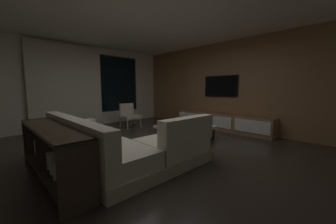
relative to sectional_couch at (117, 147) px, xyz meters
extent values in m
plane|color=#332B26|center=(0.91, 0.14, -0.29)|extent=(9.20, 9.20, 0.00)
cube|color=silver|center=(0.91, 3.80, 1.06)|extent=(6.60, 0.12, 2.70)
cube|color=black|center=(2.21, 3.73, 1.16)|extent=(1.52, 0.02, 2.02)
cube|color=black|center=(2.21, 3.72, 1.16)|extent=(1.40, 0.03, 1.90)
cube|color=beige|center=(0.36, 3.62, 1.01)|extent=(2.10, 0.12, 2.60)
cube|color=#8E6642|center=(3.97, 0.14, 1.06)|extent=(0.12, 7.80, 2.70)
plane|color=silver|center=(0.91, 0.14, 2.41)|extent=(8.20, 8.20, 0.00)
cube|color=#B1A997|center=(-0.24, 0.23, -0.20)|extent=(0.90, 2.50, 0.18)
cube|color=beige|center=(-0.24, 0.23, 0.01)|extent=(0.86, 2.42, 0.24)
cube|color=beige|center=(-0.59, 0.23, 0.33)|extent=(0.20, 2.50, 0.40)
cube|color=beige|center=(-0.24, 1.38, 0.22)|extent=(0.90, 0.20, 0.18)
cube|color=#B1A997|center=(0.74, -0.57, -0.20)|extent=(1.10, 0.90, 0.18)
cube|color=beige|center=(0.74, -0.57, 0.01)|extent=(1.07, 0.86, 0.24)
cube|color=beige|center=(0.74, -0.92, 0.33)|extent=(1.10, 0.20, 0.40)
cube|color=beige|center=(-0.47, 0.78, 0.29)|extent=(0.10, 0.36, 0.36)
cube|color=#B2A893|center=(-0.47, -0.07, 0.29)|extent=(0.10, 0.36, 0.36)
cube|color=#372A1F|center=(2.03, 0.21, -0.14)|extent=(1.00, 1.00, 0.30)
cube|color=white|center=(2.03, 0.21, 0.04)|extent=(1.16, 1.16, 0.06)
cube|color=#7B64A2|center=(2.22, 0.02, 0.08)|extent=(0.25, 0.15, 0.02)
cube|color=#B5B889|center=(2.23, 0.03, 0.11)|extent=(0.23, 0.21, 0.03)
cube|color=#AA96CA|center=(2.22, 0.03, 0.14)|extent=(0.27, 0.16, 0.03)
cube|color=#685268|center=(2.22, 0.04, 0.17)|extent=(0.21, 0.18, 0.03)
cylinder|color=#B2ADA0|center=(2.12, 2.25, -0.11)|extent=(0.04, 0.04, 0.36)
cylinder|color=#B2ADA0|center=(1.64, 2.28, -0.11)|extent=(0.04, 0.04, 0.36)
cylinder|color=#B2ADA0|center=(2.15, 2.75, -0.11)|extent=(0.04, 0.04, 0.36)
cylinder|color=#B2ADA0|center=(1.67, 2.78, -0.11)|extent=(0.04, 0.04, 0.36)
cube|color=beige|center=(1.90, 2.52, 0.07)|extent=(0.58, 0.59, 0.08)
cube|color=beige|center=(1.91, 2.76, 0.30)|extent=(0.49, 0.11, 0.38)
cube|color=#8E6642|center=(3.69, 0.24, -0.03)|extent=(0.44, 3.10, 0.52)
cube|color=white|center=(3.46, -0.81, 0.00)|extent=(0.02, 0.93, 0.33)
cube|color=white|center=(3.46, 0.24, 0.00)|extent=(0.02, 0.93, 0.33)
cube|color=white|center=(3.46, 1.28, 0.00)|extent=(0.02, 0.93, 0.33)
cube|color=#39281A|center=(3.65, -0.62, -0.17)|extent=(0.33, 0.68, 0.19)
cube|color=#A4954B|center=(3.65, -0.88, -0.19)|extent=(0.03, 0.04, 0.15)
cube|color=#709EA1|center=(3.65, -0.79, -0.19)|extent=(0.03, 0.04, 0.15)
cube|color=#755361|center=(3.65, -0.70, -0.18)|extent=(0.03, 0.04, 0.16)
cube|color=#448943|center=(3.65, -0.62, -0.19)|extent=(0.03, 0.04, 0.15)
cube|color=#AD86C9|center=(3.65, -0.53, -0.17)|extent=(0.03, 0.04, 0.18)
cube|color=#63B965|center=(3.65, -0.44, -0.19)|extent=(0.03, 0.04, 0.16)
cube|color=#B29741|center=(3.65, -0.36, -0.18)|extent=(0.03, 0.04, 0.18)
cube|color=black|center=(3.87, 0.39, 1.06)|extent=(0.04, 1.14, 0.66)
cube|color=black|center=(3.86, 0.39, 1.06)|extent=(0.05, 1.10, 0.62)
cube|color=#372A1F|center=(-0.91, 0.13, 0.43)|extent=(0.40, 2.10, 0.04)
cube|color=#372A1F|center=(-0.91, 0.13, -0.15)|extent=(0.38, 2.04, 0.03)
cube|color=#372A1F|center=(-0.91, -0.90, 0.08)|extent=(0.40, 0.04, 0.74)
cube|color=#372A1F|center=(-0.91, 1.16, 0.08)|extent=(0.40, 0.04, 0.74)
cube|color=#372A1F|center=(-0.91, 0.13, 0.08)|extent=(0.38, 0.03, 0.74)
cube|color=silver|center=(-0.92, -0.71, -0.02)|extent=(0.18, 0.04, 0.24)
cube|color=silver|center=(-0.92, -0.50, -0.02)|extent=(0.18, 0.04, 0.24)
cube|color=silver|center=(-0.92, -0.29, -0.01)|extent=(0.18, 0.04, 0.25)
cube|color=silver|center=(-0.91, -0.08, 0.00)|extent=(0.18, 0.04, 0.27)
cube|color=silver|center=(-0.91, 0.13, -0.01)|extent=(0.18, 0.04, 0.25)
cube|color=silver|center=(-0.91, 0.34, 0.00)|extent=(0.18, 0.04, 0.26)
cube|color=silver|center=(-0.91, 0.55, -0.02)|extent=(0.18, 0.04, 0.24)
cube|color=silver|center=(-0.91, 0.76, -0.01)|extent=(0.18, 0.04, 0.25)
cube|color=silver|center=(-0.90, 0.97, -0.01)|extent=(0.18, 0.04, 0.24)
camera|label=1|loc=(-1.55, -2.84, 0.97)|focal=20.53mm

